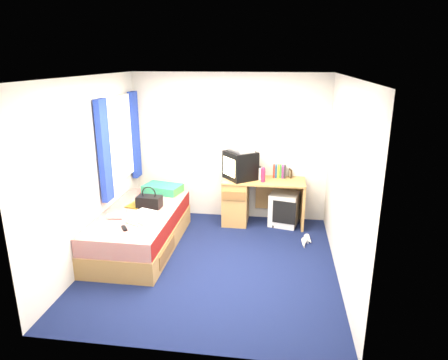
# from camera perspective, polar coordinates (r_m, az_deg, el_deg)

# --- Properties ---
(ground) EXTENTS (3.40, 3.40, 0.00)m
(ground) POSITION_cam_1_polar(r_m,az_deg,el_deg) (5.42, -1.64, -11.75)
(ground) COLOR #0C1438
(ground) RESTS_ON ground
(room_shell) EXTENTS (3.40, 3.40, 3.40)m
(room_shell) POSITION_cam_1_polar(r_m,az_deg,el_deg) (4.89, -1.78, 3.34)
(room_shell) COLOR white
(room_shell) RESTS_ON ground
(bed) EXTENTS (1.01, 2.00, 0.54)m
(bed) POSITION_cam_1_polar(r_m,az_deg,el_deg) (5.85, -11.86, -6.93)
(bed) COLOR tan
(bed) RESTS_ON ground
(pillow) EXTENTS (0.65, 0.49, 0.13)m
(pillow) POSITION_cam_1_polar(r_m,az_deg,el_deg) (6.46, -8.74, -1.23)
(pillow) COLOR teal
(pillow) RESTS_ON bed
(desk) EXTENTS (1.30, 0.55, 0.75)m
(desk) POSITION_cam_1_polar(r_m,az_deg,el_deg) (6.52, 3.23, -2.73)
(desk) COLOR tan
(desk) RESTS_ON ground
(storage_cube) EXTENTS (0.51, 0.51, 0.54)m
(storage_cube) POSITION_cam_1_polar(r_m,az_deg,el_deg) (6.55, 8.58, -4.08)
(storage_cube) COLOR silver
(storage_cube) RESTS_ON ground
(crt_tv) EXTENTS (0.60, 0.61, 0.45)m
(crt_tv) POSITION_cam_1_polar(r_m,az_deg,el_deg) (6.36, 2.33, 2.13)
(crt_tv) COLOR black
(crt_tv) RESTS_ON desk
(vcr) EXTENTS (0.46, 0.49, 0.08)m
(vcr) POSITION_cam_1_polar(r_m,az_deg,el_deg) (6.30, 2.40, 4.43)
(vcr) COLOR silver
(vcr) RESTS_ON crt_tv
(book_row) EXTENTS (0.20, 0.13, 0.20)m
(book_row) POSITION_cam_1_polar(r_m,az_deg,el_deg) (6.52, 7.91, 1.23)
(book_row) COLOR maroon
(book_row) RESTS_ON desk
(picture_frame) EXTENTS (0.05, 0.12, 0.14)m
(picture_frame) POSITION_cam_1_polar(r_m,az_deg,el_deg) (6.54, 9.45, 0.94)
(picture_frame) COLOR black
(picture_frame) RESTS_ON desk
(pink_water_bottle) EXTENTS (0.08, 0.08, 0.21)m
(pink_water_bottle) POSITION_cam_1_polar(r_m,az_deg,el_deg) (6.24, 5.60, 0.66)
(pink_water_bottle) COLOR #EC2146
(pink_water_bottle) RESTS_ON desk
(aerosol_can) EXTENTS (0.06, 0.06, 0.20)m
(aerosol_can) POSITION_cam_1_polar(r_m,az_deg,el_deg) (6.34, 5.13, 0.89)
(aerosol_can) COLOR silver
(aerosol_can) RESTS_ON desk
(handbag) EXTENTS (0.36, 0.22, 0.32)m
(handbag) POSITION_cam_1_polar(r_m,az_deg,el_deg) (5.84, -10.62, -3.03)
(handbag) COLOR black
(handbag) RESTS_ON bed
(towel) EXTENTS (0.40, 0.37, 0.11)m
(towel) POSITION_cam_1_polar(r_m,az_deg,el_deg) (5.40, -11.13, -5.18)
(towel) COLOR white
(towel) RESTS_ON bed
(magazine) EXTENTS (0.27, 0.32, 0.01)m
(magazine) POSITION_cam_1_polar(r_m,az_deg,el_deg) (5.99, -12.47, -3.51)
(magazine) COLOR gold
(magazine) RESTS_ON bed
(water_bottle) EXTENTS (0.21, 0.09, 0.07)m
(water_bottle) POSITION_cam_1_polar(r_m,az_deg,el_deg) (5.56, -15.27, -5.04)
(water_bottle) COLOR silver
(water_bottle) RESTS_ON bed
(colour_swatch_fan) EXTENTS (0.23, 0.14, 0.01)m
(colour_swatch_fan) POSITION_cam_1_polar(r_m,az_deg,el_deg) (5.34, -12.81, -6.14)
(colour_swatch_fan) COLOR gold
(colour_swatch_fan) RESTS_ON bed
(remote_control) EXTENTS (0.13, 0.16, 0.02)m
(remote_control) POSITION_cam_1_polar(r_m,az_deg,el_deg) (5.23, -14.05, -6.70)
(remote_control) COLOR black
(remote_control) RESTS_ON bed
(window_assembly) EXTENTS (0.11, 1.42, 1.40)m
(window_assembly) POSITION_cam_1_polar(r_m,az_deg,el_deg) (6.17, -14.67, 5.37)
(window_assembly) COLOR silver
(window_assembly) RESTS_ON room_shell
(white_heels) EXTENTS (0.21, 0.37, 0.09)m
(white_heels) POSITION_cam_1_polar(r_m,az_deg,el_deg) (6.02, 11.68, -8.59)
(white_heels) COLOR white
(white_heels) RESTS_ON ground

